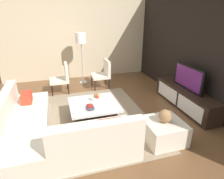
{
  "coord_description": "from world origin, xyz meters",
  "views": [
    {
      "loc": [
        3.68,
        -0.6,
        2.29
      ],
      "look_at": [
        -0.28,
        0.57,
        0.59
      ],
      "focal_mm": 31.08,
      "sensor_mm": 36.0,
      "label": 1
    }
  ],
  "objects": [
    {
      "name": "side_wall_left",
      "position": [
        -3.2,
        0.2,
        1.4
      ],
      "size": [
        0.12,
        5.2,
        2.8
      ],
      "primitive_type": "cube",
      "color": "beige",
      "rests_on": "ground"
    },
    {
      "name": "decorative_ball",
      "position": [
        1.04,
        1.18,
        0.52
      ],
      "size": [
        0.24,
        0.24,
        0.24
      ],
      "primitive_type": "sphere",
      "color": "#997247",
      "rests_on": "ottoman"
    },
    {
      "name": "sectional_couch",
      "position": [
        0.52,
        -0.9,
        0.27
      ],
      "size": [
        2.49,
        2.32,
        0.79
      ],
      "color": "beige",
      "rests_on": "ground"
    },
    {
      "name": "feature_wall_back",
      "position": [
        0.0,
        2.7,
        1.4
      ],
      "size": [
        6.4,
        0.12,
        2.8
      ],
      "primitive_type": "cube",
      "color": "black",
      "rests_on": "ground"
    },
    {
      "name": "fruit_bowl",
      "position": [
        -0.28,
        0.2,
        0.43
      ],
      "size": [
        0.28,
        0.28,
        0.13
      ],
      "color": "silver",
      "rests_on": "coffee_table"
    },
    {
      "name": "book_stack",
      "position": [
        0.12,
        -0.02,
        0.42
      ],
      "size": [
        0.22,
        0.15,
        0.08
      ],
      "color": "maroon",
      "rests_on": "coffee_table"
    },
    {
      "name": "floor_lamp",
      "position": [
        -2.51,
        0.22,
        1.39
      ],
      "size": [
        0.33,
        0.33,
        1.64
      ],
      "color": "#A5A5AA",
      "rests_on": "ground"
    },
    {
      "name": "accent_chair_far",
      "position": [
        -1.94,
        0.78,
        0.49
      ],
      "size": [
        0.57,
        0.53,
        0.87
      ],
      "rotation": [
        0.0,
        0.0,
        -0.04
      ],
      "color": "black",
      "rests_on": "ground"
    },
    {
      "name": "ground_plane",
      "position": [
        0.0,
        0.0,
        0.0
      ],
      "size": [
        14.0,
        14.0,
        0.0
      ],
      "primitive_type": "plane",
      "color": "brown"
    },
    {
      "name": "coffee_table",
      "position": [
        -0.1,
        0.1,
        0.2
      ],
      "size": [
        0.99,
        1.05,
        0.38
      ],
      "color": "black",
      "rests_on": "ground"
    },
    {
      "name": "area_rug",
      "position": [
        -0.1,
        0.0,
        0.01
      ],
      "size": [
        3.16,
        2.58,
        0.01
      ],
      "primitive_type": "cube",
      "color": "gray",
      "rests_on": "ground"
    },
    {
      "name": "media_console",
      "position": [
        0.0,
        2.4,
        0.25
      ],
      "size": [
        2.03,
        0.47,
        0.5
      ],
      "color": "black",
      "rests_on": "ground"
    },
    {
      "name": "television",
      "position": [
        0.0,
        2.4,
        0.79
      ],
      "size": [
        1.03,
        0.06,
        0.58
      ],
      "color": "black",
      "rests_on": "media_console"
    },
    {
      "name": "accent_chair_near",
      "position": [
        -1.87,
        -0.46,
        0.49
      ],
      "size": [
        0.54,
        0.53,
        0.87
      ],
      "rotation": [
        0.0,
        0.0,
        0.11
      ],
      "color": "black",
      "rests_on": "ground"
    },
    {
      "name": "ottoman",
      "position": [
        1.04,
        1.18,
        0.2
      ],
      "size": [
        0.7,
        0.7,
        0.4
      ],
      "primitive_type": "cube",
      "color": "beige",
      "rests_on": "ground"
    }
  ]
}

